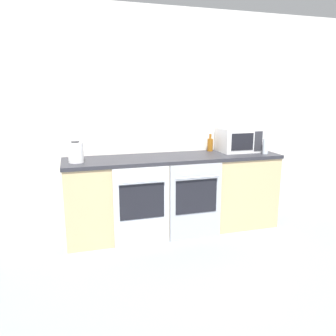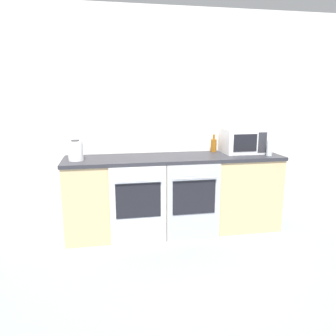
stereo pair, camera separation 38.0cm
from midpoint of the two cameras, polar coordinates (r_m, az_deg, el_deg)
ground_plane at (r=2.72m, az=7.77°, el=-23.40°), size 16.00×16.00×0.00m
wall_back at (r=4.06m, az=-3.00°, el=8.35°), size 10.00×0.06×2.60m
counter_back at (r=3.90m, az=-1.72°, el=-4.50°), size 2.52×0.63×0.90m
oven_left at (r=3.52m, az=-7.67°, el=-6.74°), size 0.60×0.06×0.86m
oven_right at (r=3.65m, az=1.89°, el=-5.90°), size 0.60×0.06×0.86m
microwave at (r=4.15m, az=9.62°, el=4.87°), size 0.48×0.37×0.30m
bottle_amber at (r=4.15m, az=4.76°, el=4.10°), size 0.07×0.07×0.22m
bottle_clear at (r=4.05m, az=14.08°, el=3.76°), size 0.07×0.07×0.25m
kettle at (r=3.61m, az=-18.70°, el=2.58°), size 0.16×0.16×0.22m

